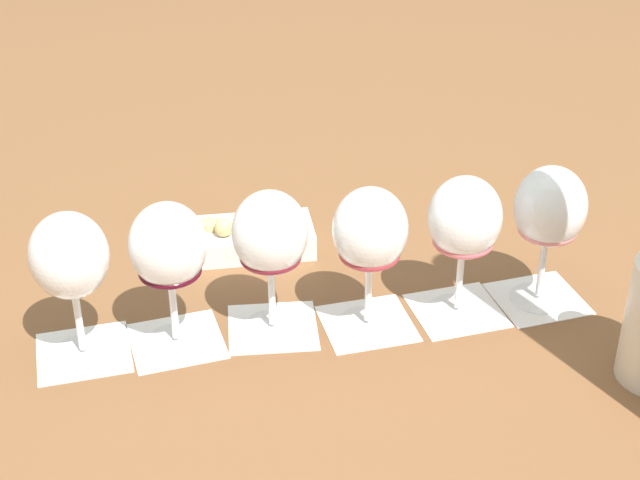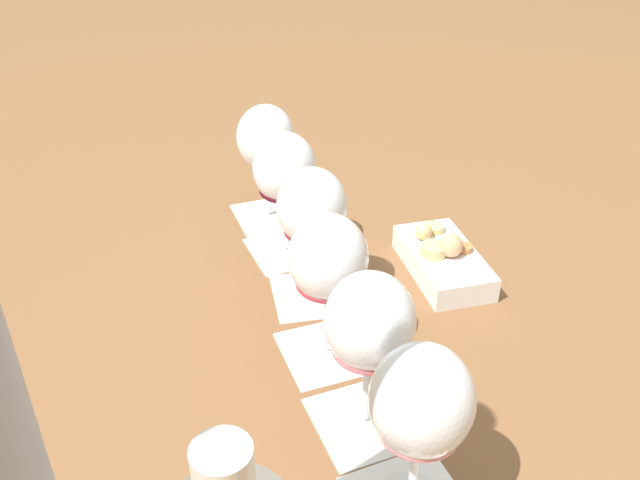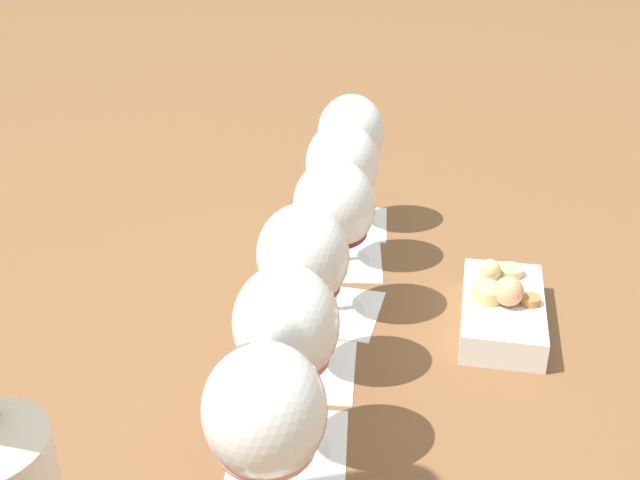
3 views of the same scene
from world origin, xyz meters
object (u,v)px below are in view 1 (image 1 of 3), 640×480
(wine_glass_0, at_px, (549,213))
(wine_glass_4, at_px, (168,251))
(wine_glass_5, at_px, (70,262))
(wine_glass_2, at_px, (370,235))
(wine_glass_3, at_px, (270,239))
(snack_dish, at_px, (251,236))
(wine_glass_1, at_px, (464,223))

(wine_glass_0, distance_m, wine_glass_4, 0.46)
(wine_glass_4, distance_m, wine_glass_5, 0.11)
(wine_glass_2, relative_size, wine_glass_3, 1.00)
(wine_glass_0, relative_size, wine_glass_2, 1.00)
(wine_glass_3, relative_size, wine_glass_5, 1.00)
(wine_glass_0, xyz_separation_m, wine_glass_2, (0.14, 0.18, 0.00))
(wine_glass_0, relative_size, wine_glass_3, 1.00)
(wine_glass_3, distance_m, wine_glass_4, 0.12)
(wine_glass_5, height_order, snack_dish, wine_glass_5)
(wine_glass_0, distance_m, wine_glass_2, 0.23)
(wine_glass_0, xyz_separation_m, snack_dish, (0.37, 0.14, -0.11))
(wine_glass_0, height_order, wine_glass_1, same)
(snack_dish, bearing_deg, wine_glass_5, 91.33)
(wine_glass_0, relative_size, wine_glass_5, 1.00)
(wine_glass_0, distance_m, wine_glass_1, 0.11)
(wine_glass_5, bearing_deg, wine_glass_4, -128.74)
(wine_glass_3, relative_size, wine_glass_4, 1.00)
(wine_glass_1, xyz_separation_m, wine_glass_2, (0.07, 0.09, -0.00))
(wine_glass_4, bearing_deg, snack_dish, -70.65)
(wine_glass_0, height_order, wine_glass_5, same)
(wine_glass_0, relative_size, wine_glass_4, 1.00)
(wine_glass_2, height_order, wine_glass_3, same)
(wine_glass_0, distance_m, wine_glass_3, 0.34)
(wine_glass_1, distance_m, wine_glass_3, 0.23)
(wine_glass_5, distance_m, snack_dish, 0.32)
(wine_glass_0, xyz_separation_m, wine_glass_3, (0.22, 0.26, 0.00))
(wine_glass_2, relative_size, wine_glass_5, 1.00)
(wine_glass_1, relative_size, wine_glass_5, 1.00)
(wine_glass_1, bearing_deg, snack_dish, 9.90)
(wine_glass_3, xyz_separation_m, wine_glass_5, (0.14, 0.18, -0.00))
(wine_glass_0, bearing_deg, wine_glass_2, 53.05)
(wine_glass_4, bearing_deg, wine_glass_2, -131.93)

